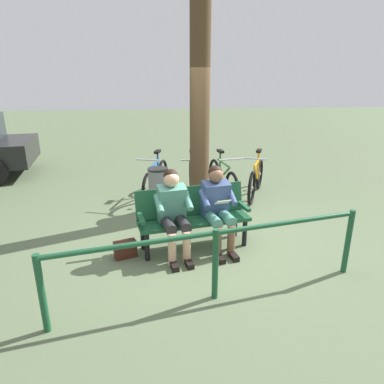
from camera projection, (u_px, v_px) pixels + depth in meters
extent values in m
plane|color=#566647|center=(212.00, 244.00, 5.19)|extent=(40.00, 40.00, 0.00)
cube|color=#194C2D|center=(194.00, 220.00, 4.96)|extent=(1.65, 0.74, 0.05)
cube|color=#194C2D|center=(190.00, 200.00, 5.05)|extent=(1.60, 0.44, 0.42)
cube|color=#194C2D|center=(243.00, 206.00, 5.12)|extent=(0.13, 0.40, 0.05)
cube|color=#194C2D|center=(141.00, 218.00, 4.70)|extent=(0.13, 0.40, 0.05)
cylinder|color=black|center=(245.00, 233.00, 5.08)|extent=(0.07, 0.07, 0.40)
cylinder|color=black|center=(147.00, 247.00, 4.68)|extent=(0.07, 0.07, 0.40)
cylinder|color=black|center=(235.00, 224.00, 5.38)|extent=(0.07, 0.07, 0.40)
cylinder|color=black|center=(143.00, 236.00, 4.98)|extent=(0.07, 0.07, 0.40)
cube|color=#334772|center=(215.00, 199.00, 4.97)|extent=(0.43, 0.37, 0.55)
sphere|color=brown|center=(216.00, 175.00, 4.84)|extent=(0.21, 0.21, 0.21)
sphere|color=black|center=(215.00, 172.00, 4.85)|extent=(0.20, 0.20, 0.20)
cylinder|color=#4C8C7A|center=(226.00, 217.00, 4.89)|extent=(0.22, 0.42, 0.15)
cylinder|color=brown|center=(231.00, 241.00, 4.79)|extent=(0.11, 0.11, 0.45)
cube|color=black|center=(234.00, 256.00, 4.77)|extent=(0.13, 0.23, 0.07)
cylinder|color=#334772|center=(231.00, 196.00, 4.90)|extent=(0.15, 0.32, 0.23)
cylinder|color=#4C8C7A|center=(213.00, 219.00, 4.83)|extent=(0.22, 0.42, 0.15)
cylinder|color=brown|center=(218.00, 243.00, 4.74)|extent=(0.11, 0.11, 0.45)
cube|color=black|center=(220.00, 258.00, 4.71)|extent=(0.13, 0.23, 0.07)
cylinder|color=#334772|center=(204.00, 199.00, 4.79)|extent=(0.15, 0.32, 0.23)
cube|color=silver|center=(223.00, 202.00, 4.68)|extent=(0.22, 0.16, 0.09)
cube|color=#4C8C7A|center=(171.00, 204.00, 4.79)|extent=(0.43, 0.37, 0.55)
sphere|color=#D8A884|center=(171.00, 179.00, 4.66)|extent=(0.21, 0.21, 0.21)
sphere|color=black|center=(171.00, 176.00, 4.67)|extent=(0.20, 0.20, 0.20)
cylinder|color=#262628|center=(183.00, 223.00, 4.71)|extent=(0.22, 0.42, 0.15)
cylinder|color=#D8A884|center=(187.00, 247.00, 4.62)|extent=(0.11, 0.11, 0.45)
cube|color=black|center=(189.00, 263.00, 4.59)|extent=(0.13, 0.23, 0.07)
cylinder|color=#4C8C7A|center=(188.00, 201.00, 4.72)|extent=(0.15, 0.32, 0.23)
cylinder|color=#262628|center=(168.00, 225.00, 4.65)|extent=(0.22, 0.42, 0.15)
cylinder|color=#D8A884|center=(172.00, 249.00, 4.56)|extent=(0.11, 0.11, 0.45)
cube|color=black|center=(174.00, 266.00, 4.53)|extent=(0.13, 0.23, 0.07)
cylinder|color=#4C8C7A|center=(159.00, 204.00, 4.61)|extent=(0.15, 0.32, 0.23)
cube|color=#3F1E14|center=(125.00, 249.00, 4.78)|extent=(0.33, 0.23, 0.24)
cylinder|color=#4C3823|center=(200.00, 109.00, 5.81)|extent=(0.34, 0.34, 3.69)
cylinder|color=slate|center=(159.00, 192.00, 6.21)|extent=(0.34, 0.34, 0.81)
cylinder|color=black|center=(158.00, 169.00, 6.07)|extent=(0.36, 0.36, 0.03)
torus|color=black|center=(252.00, 188.00, 6.64)|extent=(0.33, 0.62, 0.66)
cylinder|color=silver|center=(252.00, 188.00, 6.64)|extent=(0.07, 0.08, 0.06)
torus|color=black|center=(259.00, 174.00, 7.56)|extent=(0.33, 0.62, 0.66)
cylinder|color=silver|center=(259.00, 174.00, 7.56)|extent=(0.07, 0.08, 0.06)
cylinder|color=orange|center=(257.00, 162.00, 6.98)|extent=(0.30, 0.59, 0.04)
cylinder|color=orange|center=(256.00, 173.00, 6.97)|extent=(0.29, 0.56, 0.43)
cylinder|color=orange|center=(258.00, 164.00, 7.17)|extent=(0.04, 0.04, 0.55)
cube|color=black|center=(259.00, 151.00, 7.07)|extent=(0.17, 0.24, 0.05)
cylinder|color=#B2B2B7|center=(254.00, 159.00, 6.56)|extent=(0.45, 0.23, 0.03)
torus|color=black|center=(232.00, 189.00, 6.60)|extent=(0.17, 0.66, 0.66)
cylinder|color=silver|center=(232.00, 189.00, 6.60)|extent=(0.06, 0.07, 0.06)
torus|color=black|center=(215.00, 174.00, 7.53)|extent=(0.17, 0.66, 0.66)
cylinder|color=silver|center=(215.00, 174.00, 7.53)|extent=(0.06, 0.07, 0.06)
cylinder|color=#337238|center=(223.00, 163.00, 6.94)|extent=(0.14, 0.63, 0.04)
cylinder|color=#337238|center=(224.00, 174.00, 6.93)|extent=(0.14, 0.59, 0.43)
cylinder|color=#337238|center=(220.00, 165.00, 7.13)|extent=(0.04, 0.04, 0.55)
cube|color=black|center=(220.00, 151.00, 7.04)|extent=(0.12, 0.23, 0.05)
cylinder|color=#B2B2B7|center=(231.00, 159.00, 6.51)|extent=(0.48, 0.11, 0.03)
torus|color=black|center=(194.00, 190.00, 6.54)|extent=(0.10, 0.66, 0.66)
cylinder|color=silver|center=(194.00, 190.00, 6.54)|extent=(0.05, 0.06, 0.06)
torus|color=black|center=(191.00, 175.00, 7.51)|extent=(0.10, 0.66, 0.66)
cylinder|color=silver|center=(191.00, 175.00, 7.51)|extent=(0.05, 0.06, 0.06)
cylinder|color=#1E519E|center=(192.00, 163.00, 6.90)|extent=(0.08, 0.63, 0.04)
cylinder|color=#1E519E|center=(192.00, 174.00, 6.89)|extent=(0.07, 0.60, 0.43)
cylinder|color=#1E519E|center=(192.00, 165.00, 7.10)|extent=(0.04, 0.04, 0.55)
cube|color=black|center=(192.00, 152.00, 7.01)|extent=(0.10, 0.22, 0.05)
cylinder|color=#B2B2B7|center=(193.00, 160.00, 6.46)|extent=(0.48, 0.06, 0.03)
torus|color=black|center=(148.00, 190.00, 6.54)|extent=(0.25, 0.65, 0.66)
cylinder|color=silver|center=(148.00, 190.00, 6.54)|extent=(0.07, 0.07, 0.06)
torus|color=black|center=(163.00, 175.00, 7.49)|extent=(0.25, 0.65, 0.66)
cylinder|color=silver|center=(163.00, 175.00, 7.49)|extent=(0.07, 0.07, 0.06)
cylinder|color=#1E519E|center=(155.00, 164.00, 6.89)|extent=(0.22, 0.62, 0.04)
cylinder|color=#1E519E|center=(154.00, 174.00, 6.88)|extent=(0.21, 0.58, 0.43)
cylinder|color=#1E519E|center=(158.00, 165.00, 7.09)|extent=(0.04, 0.04, 0.55)
cube|color=black|center=(157.00, 152.00, 7.00)|extent=(0.15, 0.24, 0.05)
cylinder|color=#B2B2B7|center=(149.00, 160.00, 6.46)|extent=(0.47, 0.17, 0.03)
cylinder|color=#194C2D|center=(348.00, 242.00, 4.33)|extent=(0.07, 0.07, 0.85)
cylinder|color=#194C2D|center=(215.00, 264.00, 3.82)|extent=(0.07, 0.07, 0.85)
cylinder|color=#194C2D|center=(42.00, 294.00, 3.31)|extent=(0.07, 0.07, 0.85)
cylinder|color=#194C2D|center=(216.00, 233.00, 3.69)|extent=(3.49, 0.77, 0.06)
cylinder|color=black|center=(12.00, 155.00, 9.38)|extent=(0.66, 0.30, 0.64)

